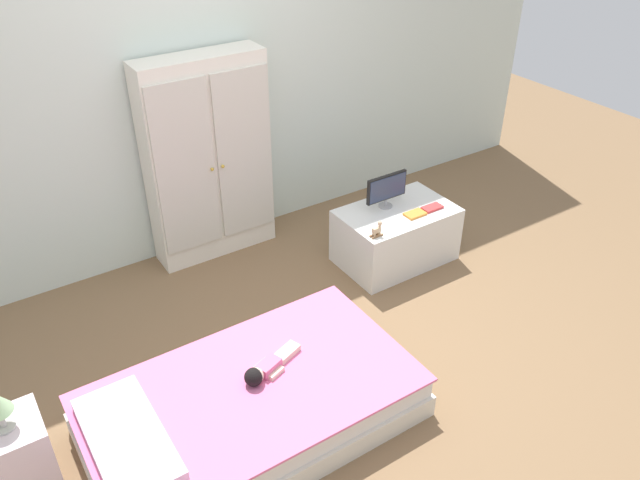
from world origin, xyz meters
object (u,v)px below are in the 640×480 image
at_px(tv_monitor, 387,189).
at_px(bed, 253,406).
at_px(doll, 263,370).
at_px(wardrobe, 208,160).
at_px(book_orange, 415,214).
at_px(tv_stand, 396,235).
at_px(book_red, 432,208).
at_px(nightstand, 17,458).
at_px(rocking_horse_toy, 377,230).

bearing_deg(tv_monitor, bed, -150.31).
relative_size(doll, tv_monitor, 1.17).
relative_size(wardrobe, book_orange, 10.05).
bearing_deg(tv_stand, book_red, -28.10).
bearing_deg(nightstand, bed, -13.25).
xyz_separation_m(doll, tv_monitor, (1.47, 0.85, 0.25)).
relative_size(bed, nightstand, 4.05).
bearing_deg(tv_monitor, tv_stand, -67.40).
xyz_separation_m(wardrobe, tv_stand, (1.03, -0.84, -0.53)).
height_order(tv_stand, tv_monitor, tv_monitor).
relative_size(tv_stand, tv_monitor, 2.47).
height_order(bed, wardrobe, wardrobe).
relative_size(nightstand, wardrobe, 0.28).
relative_size(nightstand, tv_monitor, 1.27).
height_order(nightstand, tv_monitor, tv_monitor).
height_order(doll, nightstand, nightstand).
distance_m(tv_stand, rocking_horse_toy, 0.45).
height_order(doll, tv_stand, tv_stand).
relative_size(bed, tv_monitor, 5.16).
xyz_separation_m(bed, tv_monitor, (1.56, 0.89, 0.43)).
height_order(wardrobe, book_red, wardrobe).
bearing_deg(nightstand, rocking_horse_toy, 8.55).
distance_m(nightstand, wardrobe, 2.23).
height_order(wardrobe, tv_monitor, wardrobe).
xyz_separation_m(tv_monitor, rocking_horse_toy, (-0.29, -0.28, -0.10)).
height_order(nightstand, book_orange, book_orange).
xyz_separation_m(tv_monitor, book_red, (0.26, -0.21, -0.14)).
relative_size(bed, tv_stand, 2.09).
bearing_deg(rocking_horse_toy, wardrobe, 124.21).
xyz_separation_m(bed, rocking_horse_toy, (1.27, 0.61, 0.33)).
relative_size(doll, book_orange, 2.62).
relative_size(tv_stand, book_orange, 5.54).
height_order(doll, book_orange, book_orange).
distance_m(doll, book_red, 1.84).
height_order(tv_monitor, book_orange, tv_monitor).
relative_size(wardrobe, tv_stand, 1.82).
bearing_deg(nightstand, book_red, 8.32).
bearing_deg(nightstand, doll, -10.47).
bearing_deg(tv_monitor, nightstand, -166.63).
distance_m(wardrobe, rocking_horse_toy, 1.28).
xyz_separation_m(doll, nightstand, (-1.19, 0.22, -0.10)).
bearing_deg(tv_stand, nightstand, -168.60).
xyz_separation_m(doll, rocking_horse_toy, (1.18, 0.58, 0.15)).
bearing_deg(rocking_horse_toy, bed, -154.24).
distance_m(bed, tv_stand, 1.79).
bearing_deg(doll, book_orange, 22.43).
bearing_deg(bed, book_orange, 22.42).
bearing_deg(bed, tv_stand, 26.63).
relative_size(book_orange, book_red, 0.98).
distance_m(doll, tv_stand, 1.69).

